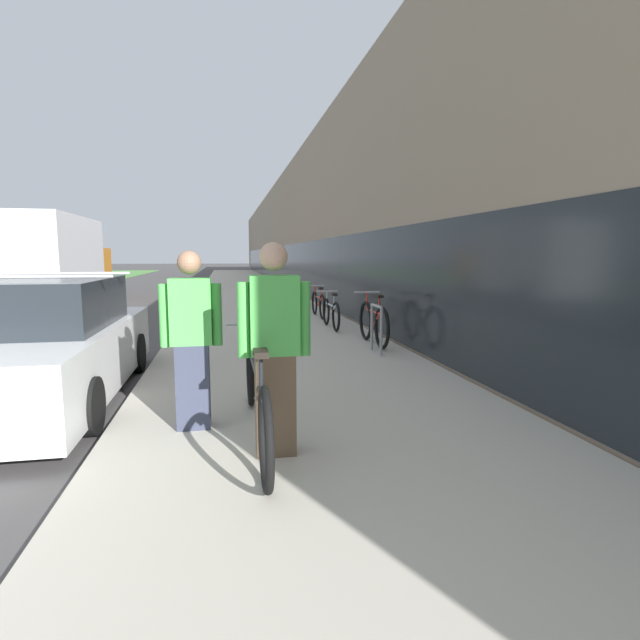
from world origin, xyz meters
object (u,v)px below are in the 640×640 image
at_px(tandem_bicycle, 256,396).
at_px(person_rider, 275,350).
at_px(parked_sedan_curbside, 48,346).
at_px(bike_rack_hoop, 376,324).
at_px(cruiser_bike_middle, 331,313).
at_px(person_bystander, 192,340).
at_px(moving_truck, 53,262).
at_px(cruiser_bike_nearest, 373,323).
at_px(cruiser_bike_farthest, 318,304).

xyz_separation_m(tandem_bicycle, person_rider, (0.14, -0.37, 0.49)).
bearing_deg(parked_sedan_curbside, person_rider, -44.12).
bearing_deg(bike_rack_hoop, cruiser_bike_middle, 92.89).
xyz_separation_m(bike_rack_hoop, cruiser_bike_middle, (-0.15, 3.05, -0.15)).
xyz_separation_m(person_bystander, cruiser_bike_middle, (2.74, 6.37, -0.51)).
relative_size(tandem_bicycle, cruiser_bike_middle, 1.63).
bearing_deg(person_bystander, moving_truck, 111.57).
height_order(parked_sedan_curbside, moving_truck, moving_truck).
relative_size(person_rider, bike_rack_hoop, 2.13).
xyz_separation_m(cruiser_bike_nearest, cruiser_bike_farthest, (-0.24, 4.41, -0.05)).
xyz_separation_m(tandem_bicycle, bike_rack_hoop, (2.31, 3.74, 0.10)).
xyz_separation_m(person_rider, parked_sedan_curbside, (-2.58, 2.50, -0.33)).
height_order(bike_rack_hoop, cruiser_bike_middle, cruiser_bike_middle).
relative_size(person_rider, parked_sedan_curbside, 0.38).
height_order(tandem_bicycle, cruiser_bike_nearest, cruiser_bike_nearest).
distance_m(tandem_bicycle, parked_sedan_curbside, 3.24).
relative_size(bike_rack_hoop, moving_truck, 0.12).
bearing_deg(parked_sedan_curbside, cruiser_bike_nearest, 26.16).
relative_size(person_rider, moving_truck, 0.25).
height_order(cruiser_bike_middle, parked_sedan_curbside, parked_sedan_curbside).
distance_m(tandem_bicycle, cruiser_bike_nearest, 5.20).
bearing_deg(moving_truck, bike_rack_hoop, -51.82).
distance_m(tandem_bicycle, bike_rack_hoop, 4.39).
bearing_deg(parked_sedan_curbside, moving_truck, 106.72).
relative_size(cruiser_bike_middle, parked_sedan_curbside, 0.38).
height_order(cruiser_bike_nearest, parked_sedan_curbside, parked_sedan_curbside).
bearing_deg(cruiser_bike_middle, bike_rack_hoop, -87.11).
bearing_deg(bike_rack_hoop, cruiser_bike_farthest, 90.47).
bearing_deg(person_bystander, cruiser_bike_nearest, 53.19).
height_order(cruiser_bike_middle, cruiser_bike_farthest, cruiser_bike_farthest).
bearing_deg(cruiser_bike_middle, parked_sedan_curbside, -134.56).
height_order(person_bystander, moving_truck, moving_truck).
bearing_deg(tandem_bicycle, cruiser_bike_nearest, 61.21).
distance_m(person_bystander, parked_sedan_curbside, 2.53).
distance_m(tandem_bicycle, person_rider, 0.63).
xyz_separation_m(cruiser_bike_nearest, moving_truck, (-8.65, 9.94, 1.04)).
bearing_deg(moving_truck, parked_sedan_curbside, -73.28).
bearing_deg(bike_rack_hoop, moving_truck, 128.18).
xyz_separation_m(tandem_bicycle, cruiser_bike_nearest, (2.50, 4.55, 0.00)).
bearing_deg(tandem_bicycle, moving_truck, 113.00).
relative_size(bike_rack_hoop, cruiser_bike_middle, 0.48).
distance_m(person_bystander, moving_truck, 15.14).
distance_m(person_rider, moving_truck, 16.14).
relative_size(tandem_bicycle, person_rider, 1.60).
xyz_separation_m(bike_rack_hoop, moving_truck, (-8.46, 10.75, 0.94)).
bearing_deg(cruiser_bike_middle, cruiser_bike_nearest, -81.09).
xyz_separation_m(tandem_bicycle, moving_truck, (-6.15, 14.49, 1.04)).
relative_size(person_bystander, cruiser_bike_farthest, 0.95).
distance_m(person_bystander, cruiser_bike_nearest, 5.18).
bearing_deg(person_rider, cruiser_bike_middle, 74.28).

